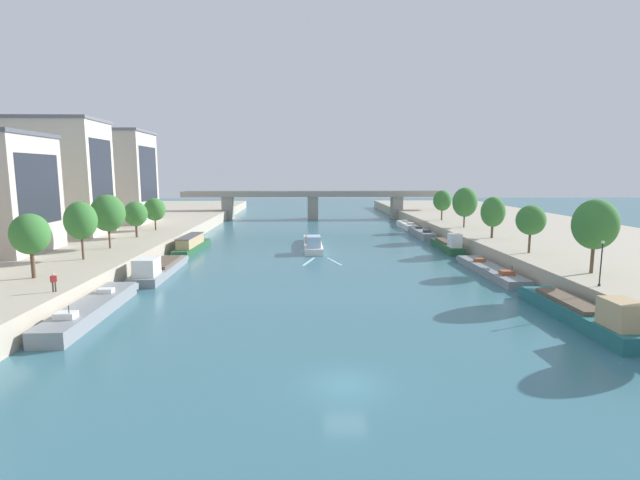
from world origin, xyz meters
TOP-DOWN VIEW (x-y plane):
  - ground_plane at (0.00, 0.00)m, footprint 400.00×400.00m
  - quay_left at (-40.76, 55.00)m, footprint 36.00×170.00m
  - quay_right at (40.76, 55.00)m, footprint 36.00×170.00m
  - barge_midriver at (-0.97, 50.50)m, footprint 3.01×17.46m
  - wake_behind_barge at (0.02, 38.58)m, footprint 5.60×5.89m
  - moored_boat_left_lone at (-21.04, 14.15)m, footprint 3.14×16.58m
  - moored_boat_left_downstream at (-20.23, 30.63)m, footprint 3.41×16.08m
  - moored_boat_left_end at (-20.34, 47.99)m, footprint 2.99×15.07m
  - moored_boat_right_far at (20.67, 10.41)m, footprint 3.04×15.81m
  - moored_boat_right_lone at (20.56, 29.73)m, footprint 3.05×16.87m
  - moored_boat_right_second at (20.63, 47.01)m, footprint 2.45×12.44m
  - moored_boat_right_end at (20.51, 63.08)m, footprint 2.48×13.10m
  - moored_boat_right_downstream at (20.79, 77.77)m, footprint 2.50×12.46m
  - tree_left_midway at (-28.54, 18.94)m, footprint 3.56×3.56m
  - tree_left_distant at (-28.26, 28.58)m, footprint 3.62×3.62m
  - tree_left_past_mid at (-28.41, 36.58)m, footprint 4.41×4.41m
  - tree_left_end_of_row at (-28.58, 47.19)m, footprint 3.59×3.59m
  - tree_left_second at (-28.49, 56.32)m, footprint 3.69×3.69m
  - tree_right_past_mid at (26.67, 19.24)m, footprint 4.31×4.31m
  - tree_right_third at (26.04, 31.16)m, footprint 3.59×3.59m
  - tree_right_end_of_row at (26.74, 44.70)m, footprint 3.68×3.68m
  - tree_right_nearest at (27.13, 58.56)m, footprint 4.47×4.47m
  - tree_right_second at (26.81, 71.53)m, footprint 3.79×3.79m
  - lamppost_right_bank at (24.06, 13.86)m, footprint 0.28×0.28m
  - building_left_far_end at (-41.47, 51.10)m, footprint 13.43×10.23m
  - building_left_corner at (-41.47, 69.38)m, footprint 16.45×12.72m
  - bridge_far at (0.00, 99.66)m, footprint 69.53×4.40m
  - person_on_quay at (-23.78, 13.52)m, footprint 0.49×0.32m

SIDE VIEW (x-z plane):
  - ground_plane at x=0.00m, z-range 0.00..0.00m
  - wake_behind_barge at x=0.02m, z-range 0.00..0.03m
  - moored_boat_right_lone at x=20.56m, z-range -0.53..1.55m
  - moored_boat_right_downstream at x=20.79m, z-range -0.52..1.75m
  - moored_boat_left_lone at x=-21.04m, z-range -0.53..1.87m
  - moored_boat_right_end at x=20.51m, z-range -0.52..1.94m
  - barge_midriver at x=-0.97m, z-range -0.54..2.18m
  - moored_boat_left_downstream at x=-20.23m, z-range -0.60..2.31m
  - moored_boat_right_second at x=20.63m, z-range -0.66..2.56m
  - moored_boat_right_far at x=20.67m, z-range -0.66..2.67m
  - moored_boat_left_end at x=-20.34m, z-range -0.22..2.39m
  - quay_left at x=-40.76m, z-range 0.00..2.40m
  - quay_right at x=40.76m, z-range 0.00..2.40m
  - person_on_quay at x=-23.78m, z-range 2.52..4.14m
  - lamppost_right_bank at x=24.06m, z-range 2.61..6.73m
  - bridge_far at x=0.00m, z-range 1.12..8.54m
  - tree_left_second at x=-28.49m, z-range 3.23..8.86m
  - tree_left_end_of_row at x=-28.58m, z-range 3.27..8.88m
  - tree_right_end_of_row at x=26.74m, z-range 3.24..9.61m
  - tree_right_second at x=26.81m, z-range 3.38..9.69m
  - tree_right_third at x=26.04m, z-range 3.53..9.56m
  - tree_left_midway at x=-28.54m, z-range 3.54..9.79m
  - tree_left_distant at x=-28.26m, z-range 3.58..10.36m
  - tree_right_nearest at x=27.13m, z-range 3.36..10.69m
  - tree_left_past_mid at x=-28.41m, z-range 3.54..10.73m
  - tree_right_past_mid at x=26.67m, z-range 3.61..11.09m
  - building_left_corner at x=-41.47m, z-range 2.42..20.67m
  - building_left_far_end at x=-41.47m, z-range 2.42..20.97m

